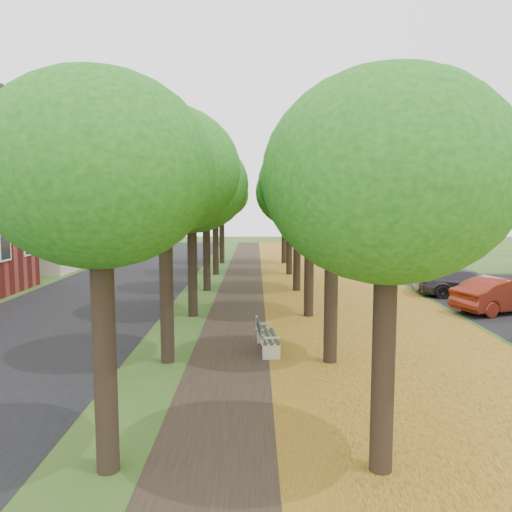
{
  "coord_description": "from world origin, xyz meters",
  "views": [
    {
      "loc": [
        0.4,
        -8.34,
        4.71
      ],
      "look_at": [
        0.42,
        12.06,
        2.5
      ],
      "focal_mm": 35.0,
      "sensor_mm": 36.0,
      "label": 1
    }
  ],
  "objects_px": {
    "bench": "(266,336)",
    "car_red": "(502,295)",
    "car_white": "(460,281)",
    "car_grey": "(468,283)"
  },
  "relations": [
    {
      "from": "bench",
      "to": "car_red",
      "type": "xyz_separation_m",
      "value": [
        10.27,
        5.67,
        0.27
      ]
    },
    {
      "from": "car_white",
      "to": "car_red",
      "type": "bearing_deg",
      "value": -164.32
    },
    {
      "from": "car_white",
      "to": "car_grey",
      "type": "bearing_deg",
      "value": -164.32
    },
    {
      "from": "bench",
      "to": "car_grey",
      "type": "height_order",
      "value": "car_grey"
    },
    {
      "from": "car_grey",
      "to": "car_white",
      "type": "relative_size",
      "value": 1.0
    },
    {
      "from": "bench",
      "to": "car_white",
      "type": "bearing_deg",
      "value": -50.39
    },
    {
      "from": "bench",
      "to": "car_grey",
      "type": "bearing_deg",
      "value": -53.27
    },
    {
      "from": "car_red",
      "to": "car_grey",
      "type": "distance_m",
      "value": 3.47
    },
    {
      "from": "car_red",
      "to": "bench",
      "type": "bearing_deg",
      "value": 96.67
    },
    {
      "from": "car_red",
      "to": "car_white",
      "type": "bearing_deg",
      "value": -22.22
    }
  ]
}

